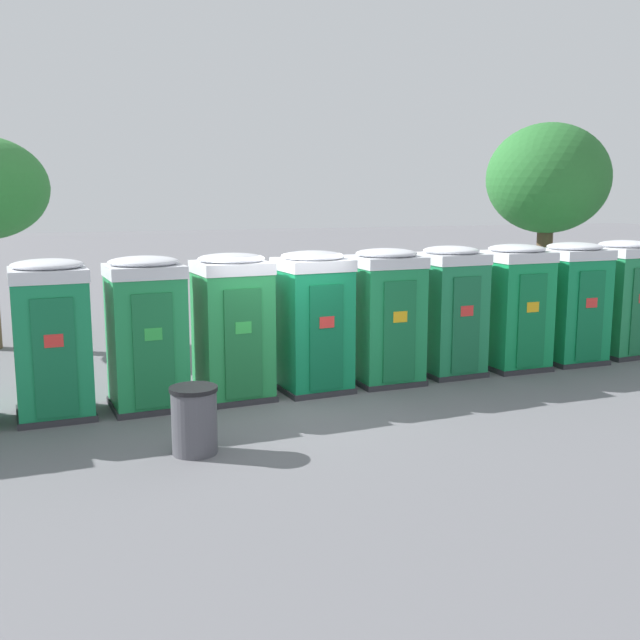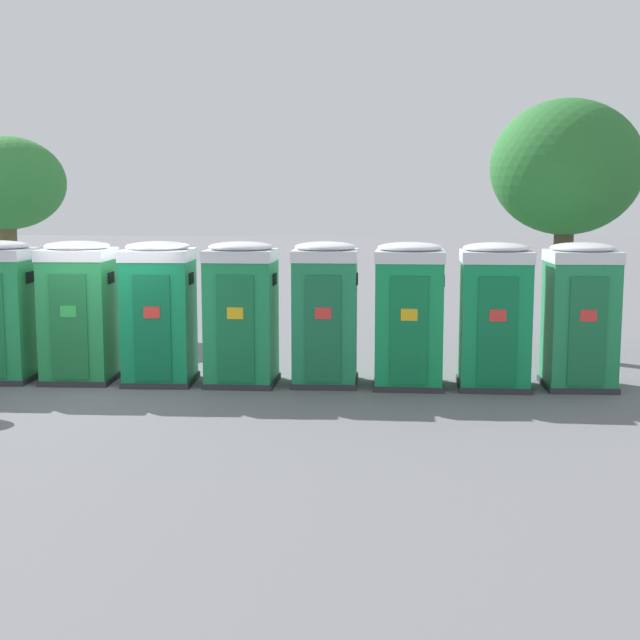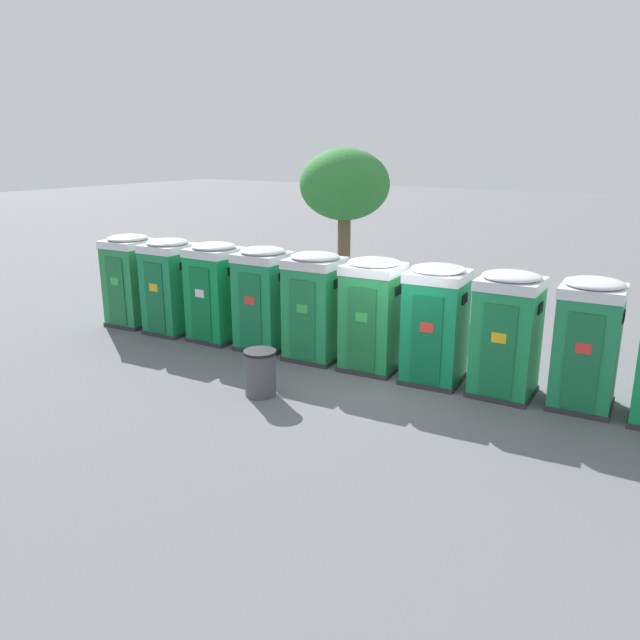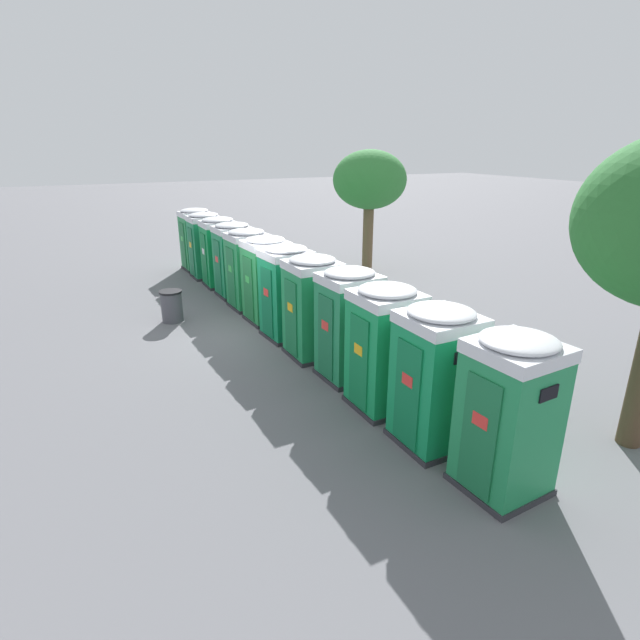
{
  "view_description": "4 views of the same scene",
  "coord_description": "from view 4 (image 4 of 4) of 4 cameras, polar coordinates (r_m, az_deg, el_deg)",
  "views": [
    {
      "loc": [
        -3.71,
        -11.92,
        3.56
      ],
      "look_at": [
        0.87,
        0.65,
        1.28
      ],
      "focal_mm": 42.0,
      "sensor_mm": 36.0,
      "label": 1
    },
    {
      "loc": [
        5.46,
        -14.69,
        3.32
      ],
      "look_at": [
        3.57,
        0.79,
        1.16
      ],
      "focal_mm": 50.0,
      "sensor_mm": 36.0,
      "label": 2
    },
    {
      "loc": [
        5.38,
        -11.36,
        4.91
      ],
      "look_at": [
        -2.11,
        0.49,
        0.96
      ],
      "focal_mm": 35.0,
      "sensor_mm": 36.0,
      "label": 3
    },
    {
      "loc": [
        12.66,
        -4.26,
        5.05
      ],
      "look_at": [
        2.46,
        0.73,
        1.01
      ],
      "focal_mm": 28.0,
      "sensor_mm": 36.0,
      "label": 4
    }
  ],
  "objects": [
    {
      "name": "portapotty_3",
      "position": [
        17.47,
        -9.84,
        6.84
      ],
      "size": [
        1.24,
        1.26,
        2.54
      ],
      "color": "#2D2D33",
      "rests_on": "ground"
    },
    {
      "name": "trash_can",
      "position": [
        15.47,
        -16.57,
        1.55
      ],
      "size": [
        0.66,
        0.66,
        0.94
      ],
      "color": "#4C4C54",
      "rests_on": "ground"
    },
    {
      "name": "portapotty_4",
      "position": [
        16.09,
        -8.23,
        5.84
      ],
      "size": [
        1.3,
        1.27,
        2.54
      ],
      "color": "#2D2D33",
      "rests_on": "ground"
    },
    {
      "name": "street_tree_1",
      "position": [
        20.8,
        5.69,
        15.51
      ],
      "size": [
        2.95,
        2.95,
        4.82
      ],
      "color": "brown",
      "rests_on": "ground"
    },
    {
      "name": "portapotty_1",
      "position": [
        20.2,
        -12.94,
        8.34
      ],
      "size": [
        1.2,
        1.24,
        2.54
      ],
      "color": "#2D2D33",
      "rests_on": "ground"
    },
    {
      "name": "portapotty_11",
      "position": [
        7.96,
        20.72,
        -10.03
      ],
      "size": [
        1.26,
        1.27,
        2.54
      ],
      "color": "#2D2D33",
      "rests_on": "ground"
    },
    {
      "name": "portapotty_5",
      "position": [
        14.76,
        -6.15,
        4.68
      ],
      "size": [
        1.32,
        1.28,
        2.54
      ],
      "color": "#2D2D33",
      "rests_on": "ground"
    },
    {
      "name": "portapotty_8",
      "position": [
        11.01,
        3.25,
        -0.45
      ],
      "size": [
        1.22,
        1.26,
        2.54
      ],
      "color": "#2D2D33",
      "rests_on": "ground"
    },
    {
      "name": "portapotty_10",
      "position": [
        8.79,
        13.06,
        -6.33
      ],
      "size": [
        1.25,
        1.22,
        2.54
      ],
      "color": "#2D2D33",
      "rests_on": "ground"
    },
    {
      "name": "portapotty_6",
      "position": [
        13.43,
        -3.88,
        3.25
      ],
      "size": [
        1.3,
        1.29,
        2.54
      ],
      "color": "#2D2D33",
      "rests_on": "ground"
    },
    {
      "name": "portapotty_2",
      "position": [
        18.83,
        -11.42,
        7.66
      ],
      "size": [
        1.22,
        1.22,
        2.54
      ],
      "color": "#2D2D33",
      "rests_on": "ground"
    },
    {
      "name": "portapotty_0",
      "position": [
        21.62,
        -13.95,
        8.98
      ],
      "size": [
        1.26,
        1.27,
        2.54
      ],
      "color": "#2D2D33",
      "rests_on": "ground"
    },
    {
      "name": "portapotty_7",
      "position": [
        12.17,
        -0.88,
        1.55
      ],
      "size": [
        1.26,
        1.23,
        2.54
      ],
      "color": "#2D2D33",
      "rests_on": "ground"
    },
    {
      "name": "portapotty_9",
      "position": [
        9.82,
        7.35,
        -3.13
      ],
      "size": [
        1.24,
        1.22,
        2.54
      ],
      "color": "#2D2D33",
      "rests_on": "ground"
    },
    {
      "name": "ground_plane",
      "position": [
        14.28,
        -6.98,
        -1.27
      ],
      "size": [
        120.0,
        120.0,
        0.0
      ],
      "primitive_type": "plane",
      "color": "slate"
    }
  ]
}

